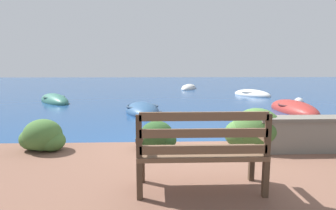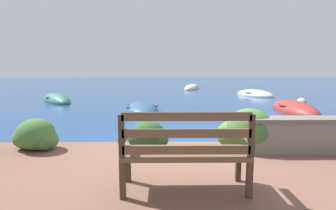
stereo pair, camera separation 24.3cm
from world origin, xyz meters
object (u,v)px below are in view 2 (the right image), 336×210
Objects in this scene: rowboat_nearest at (294,110)px; rowboat_mid at (142,111)px; park_bench at (185,149)px; mooring_buoy at (301,102)px; rowboat_far at (57,100)px; rowboat_outer at (255,95)px; rowboat_distant at (192,88)px.

rowboat_mid is (-5.53, 0.01, -0.00)m from rowboat_nearest.
rowboat_mid is at bearing 103.89° from park_bench.
rowboat_far is at bearing 175.54° from mooring_buoy.
rowboat_outer is (10.29, 2.57, -0.00)m from rowboat_far.
rowboat_mid reaches higher than mooring_buoy.
rowboat_outer is at bearing 72.67° from park_bench.
mooring_buoy is at bearing -130.74° from rowboat_far.
rowboat_far is 11.23m from mooring_buoy.
park_bench is 0.46× the size of rowboat_distant.
park_bench is at bearing 172.86° from rowboat_far.
rowboat_nearest reaches higher than rowboat_far.
rowboat_far is at bearing -104.68° from rowboat_outer.
rowboat_mid is at bearing 89.23° from rowboat_nearest.
park_bench is 0.57× the size of rowboat_mid.
mooring_buoy is at bearing -13.90° from rowboat_outer.
rowboat_far is 10.60m from rowboat_outer.
park_bench is 10.52m from mooring_buoy.
rowboat_distant is at bearing -176.17° from rowboat_outer.
park_bench is 3.28× the size of mooring_buoy.
rowboat_far is (-4.29, 3.01, 0.00)m from rowboat_mid.
park_bench reaches higher than mooring_buoy.
park_bench is at bearing -123.86° from mooring_buoy.
rowboat_far is 1.07× the size of rowboat_outer.
rowboat_mid is 5.25m from rowboat_far.
park_bench reaches higher than rowboat_far.
rowboat_nearest is at bearing -122.57° from mooring_buoy.
rowboat_outer is at bearing 104.78° from mooring_buoy.
rowboat_distant reaches higher than rowboat_outer.
rowboat_outer is at bearing -5.46° from rowboat_nearest.
rowboat_far reaches higher than rowboat_mid.
rowboat_outer is (6.00, 5.58, -0.00)m from rowboat_mid.
mooring_buoy is (6.90, 2.14, 0.01)m from rowboat_mid.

